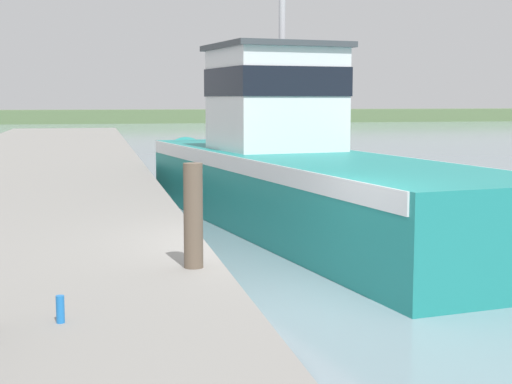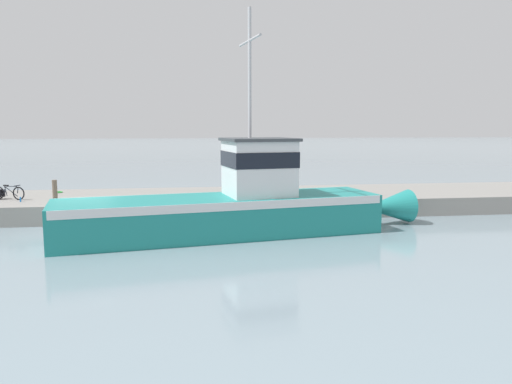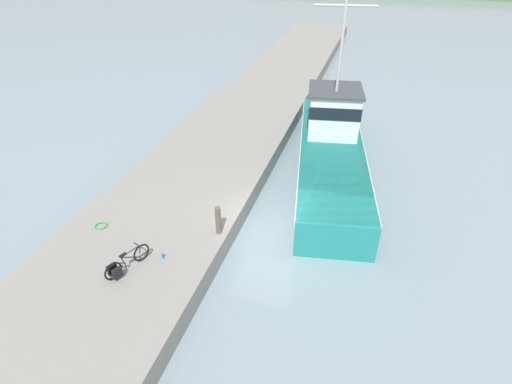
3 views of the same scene
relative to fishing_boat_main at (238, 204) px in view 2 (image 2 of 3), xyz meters
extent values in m
plane|color=gray|center=(-1.62, -6.35, -1.24)|extent=(320.00, 320.00, 0.00)
cube|color=gray|center=(-5.75, -6.35, -0.81)|extent=(6.11, 80.00, 0.87)
cube|color=teal|center=(0.12, -0.69, -0.46)|extent=(5.07, 13.06, 1.55)
cone|color=teal|center=(-1.13, 6.72, -0.46)|extent=(1.84, 2.51, 1.48)
cube|color=silver|center=(0.12, -0.69, 0.16)|extent=(5.09, 12.81, 0.31)
cube|color=silver|center=(-0.15, 0.88, 1.40)|extent=(2.78, 2.86, 2.18)
cube|color=black|center=(-0.15, 0.88, 1.78)|extent=(2.84, 2.92, 0.61)
cube|color=#3D4247|center=(-0.15, 0.88, 2.55)|extent=(3.01, 3.09, 0.12)
cylinder|color=#B2B2B7|center=(-0.09, 0.51, 5.11)|extent=(0.14, 0.14, 5.00)
cylinder|color=#B2B2B7|center=(-0.09, 0.51, 6.36)|extent=(2.68, 0.54, 0.10)
torus|color=black|center=(-4.98, -9.83, -0.06)|extent=(0.28, 0.61, 0.63)
cylinder|color=#232833|center=(-5.32, -10.70, -0.13)|extent=(0.17, 0.36, 0.18)
cylinder|color=#232833|center=(-5.24, -10.48, 0.04)|extent=(0.09, 0.15, 0.48)
cylinder|color=#232833|center=(-5.30, -10.65, 0.11)|extent=(0.21, 0.47, 0.36)
cylinder|color=#232833|center=(-5.13, -10.21, 0.03)|extent=(0.29, 0.67, 0.49)
cylinder|color=#232833|center=(-5.11, -10.16, 0.27)|extent=(0.24, 0.55, 0.05)
cylinder|color=#232833|center=(-5.00, -9.86, 0.10)|extent=(0.07, 0.11, 0.32)
cylinder|color=#232833|center=(-5.01, -9.89, 0.31)|extent=(0.42, 0.20, 0.04)
cube|color=black|center=(-5.23, -10.45, 0.31)|extent=(0.18, 0.26, 0.05)
cube|color=black|center=(-5.50, -10.77, -0.09)|extent=(0.23, 0.34, 0.35)
cylinder|color=brown|center=(-3.04, -7.71, 0.19)|extent=(0.21, 0.21, 1.13)
torus|color=green|center=(-7.46, -8.66, -0.34)|extent=(0.47, 0.47, 0.06)
cylinder|color=blue|center=(-4.36, -9.57, -0.26)|extent=(0.07, 0.07, 0.23)
camera|label=1|loc=(-4.06, -15.93, 1.43)|focal=55.00mm
camera|label=2|loc=(19.58, -2.04, 3.08)|focal=35.00mm
camera|label=3|loc=(1.64, -18.39, 8.93)|focal=28.00mm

